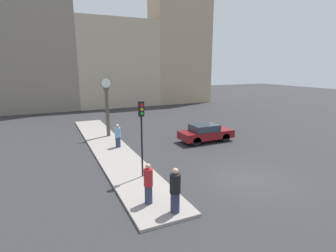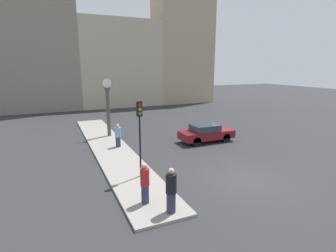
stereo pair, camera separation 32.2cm
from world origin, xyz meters
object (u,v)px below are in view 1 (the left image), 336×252
at_px(street_clock, 107,108).
at_px(traffic_light_near, 141,124).
at_px(pedestrian_red_top, 148,184).
at_px(sedan_car, 206,133).
at_px(pedestrian_black_jacket, 175,191).
at_px(pedestrian_blue_stripe, 118,136).

bearing_deg(street_clock, traffic_light_near, -91.49).
bearing_deg(pedestrian_red_top, traffic_light_near, 75.41).
bearing_deg(pedestrian_red_top, sedan_car, 43.78).
bearing_deg(sedan_car, pedestrian_black_jacket, -129.44).
distance_m(street_clock, pedestrian_red_top, 11.85).
distance_m(street_clock, pedestrian_blue_stripe, 3.74).
height_order(pedestrian_blue_stripe, pedestrian_red_top, pedestrian_red_top).
bearing_deg(pedestrian_black_jacket, traffic_light_near, 89.69).
relative_size(traffic_light_near, street_clock, 0.83).
distance_m(sedan_car, street_clock, 8.18).
xyz_separation_m(sedan_car, pedestrian_blue_stripe, (-6.68, 1.09, 0.24)).
relative_size(pedestrian_blue_stripe, pedestrian_red_top, 0.94).
xyz_separation_m(sedan_car, pedestrian_black_jacket, (-6.85, -8.33, 0.33)).
xyz_separation_m(traffic_light_near, pedestrian_red_top, (-0.71, -2.73, -1.94)).
distance_m(street_clock, pedestrian_black_jacket, 12.91).
relative_size(street_clock, pedestrian_red_top, 2.70).
xyz_separation_m(traffic_light_near, street_clock, (0.23, 8.99, -0.45)).
bearing_deg(traffic_light_near, street_clock, 88.51).
distance_m(sedan_car, pedestrian_black_jacket, 10.80).
relative_size(sedan_car, pedestrian_red_top, 2.40).
bearing_deg(pedestrian_blue_stripe, street_clock, 88.72).
xyz_separation_m(sedan_car, traffic_light_near, (-6.83, -4.50, 2.24)).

